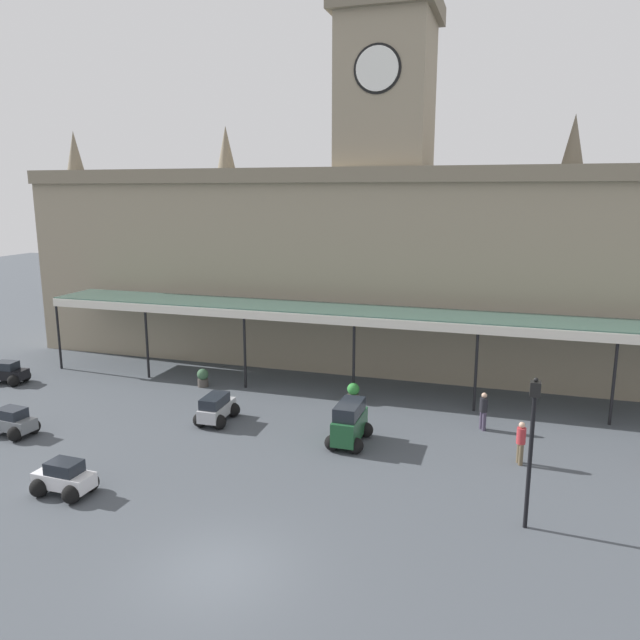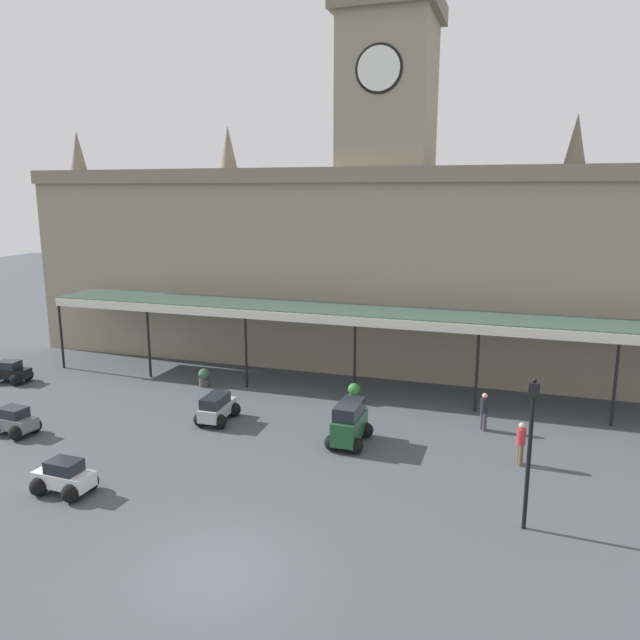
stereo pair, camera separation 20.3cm
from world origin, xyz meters
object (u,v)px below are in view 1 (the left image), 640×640
at_px(car_grey_sedan, 12,424).
at_px(planter_near_kerb, 353,392).
at_px(car_silver_estate, 216,410).
at_px(car_black_sedan, 8,374).
at_px(car_white_sedan, 65,480).
at_px(victorian_lamppost, 532,436).
at_px(pedestrian_near_entrance, 521,441).
at_px(planter_forecourt_centre, 203,377).
at_px(pedestrian_beside_cars, 483,410).
at_px(car_green_van, 349,425).

xyz_separation_m(car_grey_sedan, planter_near_kerb, (12.71, 8.32, -0.01)).
relative_size(car_silver_estate, car_black_sedan, 1.07).
bearing_deg(car_white_sedan, victorian_lamppost, 9.33).
relative_size(pedestrian_near_entrance, victorian_lamppost, 0.35).
bearing_deg(pedestrian_near_entrance, planter_near_kerb, 147.89).
distance_m(pedestrian_near_entrance, planter_forecourt_centre, 16.62).
bearing_deg(planter_near_kerb, pedestrian_beside_cars, -15.87).
bearing_deg(car_green_van, car_black_sedan, 173.27).
bearing_deg(car_green_van, planter_forecourt_centre, 152.02).
height_order(victorian_lamppost, planter_near_kerb, victorian_lamppost).
height_order(car_green_van, planter_forecourt_centre, car_green_van).
bearing_deg(car_black_sedan, planter_forecourt_centre, 14.34).
distance_m(car_white_sedan, pedestrian_near_entrance, 16.39).
bearing_deg(victorian_lamppost, car_black_sedan, 165.41).
distance_m(car_grey_sedan, victorian_lamppost, 20.75).
bearing_deg(car_white_sedan, planter_near_kerb, 59.40).
height_order(car_black_sedan, pedestrian_near_entrance, pedestrian_near_entrance).
relative_size(pedestrian_beside_cars, victorian_lamppost, 0.35).
bearing_deg(car_green_van, pedestrian_beside_cars, 31.83).
xyz_separation_m(pedestrian_beside_cars, planter_near_kerb, (-6.22, 1.77, -0.42)).
bearing_deg(pedestrian_beside_cars, planter_near_kerb, 164.13).
height_order(car_green_van, car_silver_estate, car_green_van).
distance_m(car_silver_estate, car_grey_sedan, 8.51).
distance_m(car_white_sedan, victorian_lamppost, 15.32).
height_order(car_grey_sedan, car_white_sedan, same).
xyz_separation_m(car_silver_estate, car_black_sedan, (-13.26, 1.75, -0.06)).
bearing_deg(car_silver_estate, victorian_lamppost, -21.36).
distance_m(car_black_sedan, planter_forecourt_centre, 10.58).
distance_m(car_green_van, pedestrian_beside_cars, 6.02).
xyz_separation_m(car_white_sedan, car_black_sedan, (-11.37, 9.29, 0.00)).
height_order(pedestrian_beside_cars, victorian_lamppost, victorian_lamppost).
distance_m(car_silver_estate, planter_near_kerb, 6.77).
bearing_deg(pedestrian_beside_cars, car_grey_sedan, -160.91).
height_order(car_black_sedan, victorian_lamppost, victorian_lamppost).
distance_m(pedestrian_near_entrance, victorian_lamppost, 5.08).
relative_size(car_grey_sedan, pedestrian_near_entrance, 1.27).
bearing_deg(car_green_van, car_grey_sedan, -166.27).
relative_size(car_white_sedan, planter_near_kerb, 2.17).
xyz_separation_m(pedestrian_beside_cars, victorian_lamppost, (1.64, -7.71, 2.08)).
distance_m(car_green_van, car_white_sedan, 10.74).
relative_size(planter_near_kerb, planter_forecourt_centre, 1.00).
xyz_separation_m(car_green_van, car_silver_estate, (-6.27, 0.56, -0.24)).
distance_m(car_white_sedan, planter_near_kerb, 13.86).
height_order(car_grey_sedan, car_black_sedan, same).
height_order(car_grey_sedan, pedestrian_near_entrance, pedestrian_near_entrance).
height_order(pedestrian_near_entrance, planter_forecourt_centre, pedestrian_near_entrance).
relative_size(car_silver_estate, planter_forecourt_centre, 2.38).
distance_m(car_green_van, victorian_lamppost, 8.42).
bearing_deg(car_white_sedan, car_silver_estate, 75.95).
xyz_separation_m(car_black_sedan, pedestrian_beside_cars, (24.64, 0.87, 0.41)).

